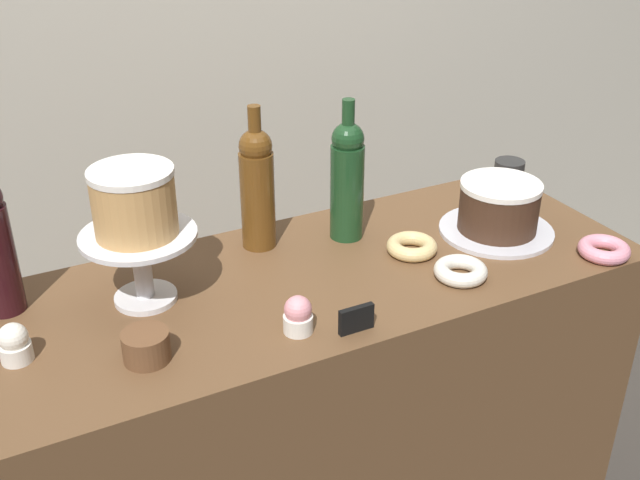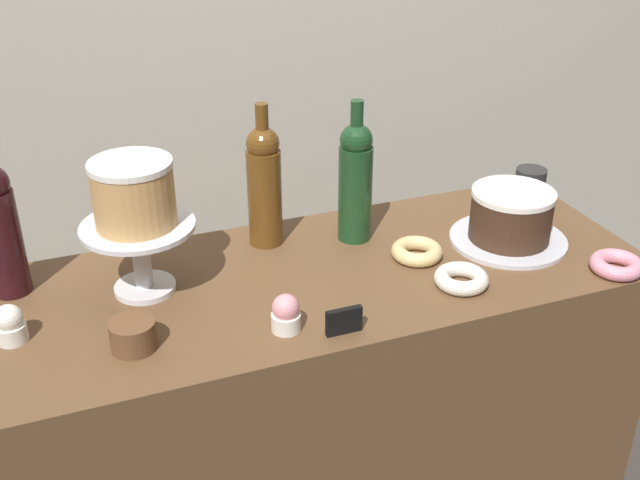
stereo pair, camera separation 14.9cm
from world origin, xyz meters
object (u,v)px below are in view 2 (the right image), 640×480
at_px(wine_bottle_amber, 264,184).
at_px(donut_pink, 617,265).
at_px(wine_bottle_green, 355,180).
at_px(cake_stand_pedestal, 140,246).
at_px(coffee_cup_ceramic, 530,185).
at_px(cookie_stack, 133,335).
at_px(donut_glazed, 417,251).
at_px(cupcake_strawberry, 286,314).
at_px(chocolate_round_cake, 511,215).
at_px(cupcake_vanilla, 10,325).
at_px(wine_bottle_dark_red, 0,228).
at_px(donut_sugar, 461,279).
at_px(white_layer_cake, 133,193).
at_px(price_sign_chalkboard, 344,321).

distance_m(wine_bottle_amber, donut_pink, 0.77).
bearing_deg(wine_bottle_green, wine_bottle_amber, 165.31).
bearing_deg(cake_stand_pedestal, wine_bottle_green, 6.90).
distance_m(wine_bottle_green, coffee_cup_ceramic, 0.50).
distance_m(cake_stand_pedestal, wine_bottle_amber, 0.31).
bearing_deg(cookie_stack, donut_glazed, 10.27).
bearing_deg(donut_pink, wine_bottle_green, 143.31).
relative_size(cake_stand_pedestal, coffee_cup_ceramic, 2.65).
bearing_deg(donut_glazed, cupcake_strawberry, -155.98).
height_order(wine_bottle_green, cookie_stack, wine_bottle_green).
xyz_separation_m(chocolate_round_cake, donut_pink, (0.14, -0.20, -0.05)).
height_order(donut_glazed, cookie_stack, cookie_stack).
xyz_separation_m(chocolate_round_cake, cookie_stack, (-0.86, -0.11, -0.04)).
height_order(cake_stand_pedestal, donut_glazed, cake_stand_pedestal).
relative_size(cupcake_strawberry, coffee_cup_ceramic, 0.87).
relative_size(cupcake_vanilla, donut_pink, 0.66).
xyz_separation_m(cake_stand_pedestal, wine_bottle_amber, (0.29, 0.11, 0.04)).
bearing_deg(donut_pink, wine_bottle_dark_red, 162.69).
distance_m(wine_bottle_green, cupcake_strawberry, 0.41).
height_order(wine_bottle_green, coffee_cup_ceramic, wine_bottle_green).
height_order(wine_bottle_dark_red, cupcake_vanilla, wine_bottle_dark_red).
bearing_deg(cookie_stack, wine_bottle_amber, 41.37).
bearing_deg(chocolate_round_cake, cupcake_vanilla, -179.70).
height_order(wine_bottle_amber, coffee_cup_ceramic, wine_bottle_amber).
bearing_deg(donut_sugar, cupcake_strawberry, -176.81).
relative_size(cupcake_vanilla, donut_glazed, 0.66).
bearing_deg(wine_bottle_green, cookie_stack, -155.00).
bearing_deg(cupcake_strawberry, wine_bottle_amber, 78.75).
distance_m(cake_stand_pedestal, cookie_stack, 0.21).
bearing_deg(coffee_cup_ceramic, cupcake_vanilla, -171.84).
bearing_deg(white_layer_cake, donut_sugar, -19.40).
bearing_deg(chocolate_round_cake, donut_sugar, -146.71).
xyz_separation_m(wine_bottle_green, coffee_cup_ceramic, (0.49, 0.03, -0.10)).
bearing_deg(chocolate_round_cake, cupcake_strawberry, -165.48).
xyz_separation_m(cupcake_strawberry, cupcake_vanilla, (-0.48, 0.15, 0.00)).
xyz_separation_m(wine_bottle_dark_red, donut_sugar, (0.86, -0.30, -0.13)).
distance_m(cake_stand_pedestal, coffee_cup_ceramic, 0.98).
bearing_deg(chocolate_round_cake, white_layer_cake, 173.98).
distance_m(white_layer_cake, cookie_stack, 0.27).
bearing_deg(donut_pink, donut_sugar, 168.64).
bearing_deg(donut_sugar, chocolate_round_cake, 33.29).
height_order(donut_sugar, donut_glazed, same).
height_order(cake_stand_pedestal, donut_sugar, cake_stand_pedestal).
xyz_separation_m(chocolate_round_cake, donut_glazed, (-0.23, 0.01, -0.05)).
relative_size(cupcake_vanilla, coffee_cup_ceramic, 0.87).
relative_size(wine_bottle_amber, donut_pink, 2.91).
height_order(cookie_stack, price_sign_chalkboard, cookie_stack).
height_order(cupcake_vanilla, cookie_stack, cupcake_vanilla).
distance_m(wine_bottle_amber, wine_bottle_dark_red, 0.54).
distance_m(wine_bottle_green, donut_glazed, 0.21).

